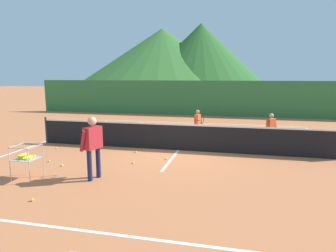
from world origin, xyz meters
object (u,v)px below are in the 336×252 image
tennis_net (178,137)px  tennis_ball_1 (57,148)px  tennis_ball_8 (133,163)px  student_1 (271,126)px  tennis_ball_3 (166,159)px  student_0 (198,121)px  tennis_ball_2 (62,165)px  tennis_ball_4 (32,200)px  ball_cart (26,157)px  tennis_ball_6 (49,161)px  instructor (93,142)px  tennis_ball_5 (136,152)px

tennis_net → tennis_ball_1: bearing=-169.4°
tennis_ball_1 → tennis_ball_8: size_ratio=1.00×
tennis_net → student_1: 3.67m
tennis_ball_3 → tennis_ball_1: bearing=173.7°
student_0 → tennis_ball_2: size_ratio=18.15×
tennis_ball_1 → tennis_ball_4: same height
tennis_ball_1 → tennis_ball_8: 3.58m
tennis_net → student_0: 2.36m
ball_cart → tennis_ball_8: bearing=40.2°
tennis_net → tennis_ball_6: tennis_net is taller
student_0 → tennis_ball_3: student_0 is taller
ball_cart → tennis_ball_2: 1.33m
tennis_ball_2 → tennis_ball_6: 0.72m
ball_cart → tennis_ball_3: bearing=39.1°
instructor → tennis_ball_6: 2.55m
ball_cart → tennis_ball_8: size_ratio=13.22×
tennis_ball_4 → tennis_ball_8: size_ratio=1.00×
tennis_ball_2 → tennis_ball_3: (2.88, 1.38, 0.00)m
tennis_ball_1 → tennis_ball_2: same height
student_0 → tennis_ball_5: bearing=-120.8°
instructor → ball_cart: 1.80m
instructor → tennis_ball_5: size_ratio=24.23×
tennis_ball_2 → ball_cart: bearing=-102.3°
tennis_ball_1 → tennis_ball_2: 2.33m
tennis_ball_1 → tennis_ball_8: same height
student_0 → tennis_ball_6: 6.26m
tennis_net → tennis_ball_3: size_ratio=160.54×
instructor → tennis_ball_1: bearing=137.4°
instructor → tennis_ball_1: 4.00m
student_0 → tennis_ball_5: 3.57m
tennis_net → tennis_ball_8: (-1.04, -1.96, -0.47)m
instructor → tennis_ball_6: size_ratio=24.23×
tennis_ball_4 → student_0: bearing=70.4°
student_1 → tennis_ball_3: 4.54m
tennis_net → student_0: size_ratio=8.84×
student_0 → tennis_ball_8: student_0 is taller
tennis_ball_2 → tennis_ball_8: (1.99, 0.72, 0.00)m
tennis_net → student_1: (3.33, 1.52, 0.25)m
student_1 → tennis_ball_3: bearing=-140.9°
tennis_ball_1 → tennis_ball_3: bearing=-6.3°
student_0 → tennis_ball_3: 3.73m
tennis_net → tennis_ball_4: size_ratio=160.54×
student_0 → tennis_ball_2: bearing=-124.4°
tennis_ball_4 → tennis_ball_1: bearing=117.6°
tennis_ball_2 → tennis_ball_4: (0.80, -2.38, 0.00)m
instructor → tennis_ball_4: bearing=-112.2°
tennis_ball_5 → tennis_ball_6: size_ratio=1.00×
tennis_ball_5 → tennis_ball_4: bearing=-100.8°
instructor → ball_cart: instructor is taller
tennis_net → ball_cart: (-3.29, -3.86, 0.09)m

